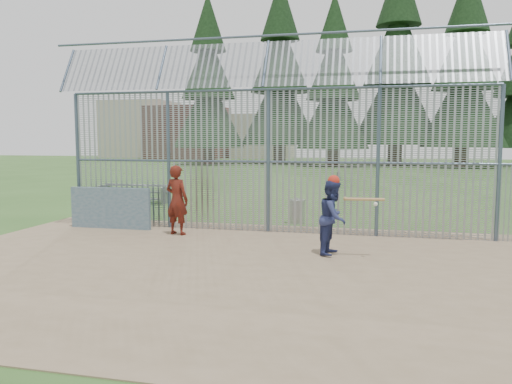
% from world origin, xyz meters
% --- Properties ---
extents(ground, '(120.00, 120.00, 0.00)m').
position_xyz_m(ground, '(0.00, 0.00, 0.00)').
color(ground, '#2D511E').
rests_on(ground, ground).
extents(dirt_infield, '(14.00, 10.00, 0.02)m').
position_xyz_m(dirt_infield, '(0.00, -0.50, 0.01)').
color(dirt_infield, '#756047').
rests_on(dirt_infield, ground).
extents(dugout_wall, '(2.50, 0.12, 1.20)m').
position_xyz_m(dugout_wall, '(-4.60, 2.90, 0.62)').
color(dugout_wall, '#38566B').
rests_on(dugout_wall, dirt_infield).
extents(batter, '(0.78, 0.93, 1.69)m').
position_xyz_m(batter, '(2.02, 1.07, 0.87)').
color(batter, navy).
rests_on(batter, dirt_infield).
extents(onlooker, '(0.79, 0.63, 1.91)m').
position_xyz_m(onlooker, '(-2.34, 2.48, 0.97)').
color(onlooker, maroon).
rests_on(onlooker, dirt_infield).
extents(bg_kid_seated, '(0.51, 0.51, 0.87)m').
position_xyz_m(bg_kid_seated, '(1.04, 17.21, 0.44)').
color(bg_kid_seated, slate).
rests_on(bg_kid_seated, ground).
extents(batting_gear, '(1.26, 0.47, 0.64)m').
position_xyz_m(batting_gear, '(2.15, 1.04, 1.61)').
color(batting_gear, '#B22517').
rests_on(batting_gear, ground).
extents(trash_can, '(0.56, 0.56, 0.82)m').
position_xyz_m(trash_can, '(0.57, 5.15, 0.38)').
color(trash_can, gray).
rests_on(trash_can, ground).
extents(bleacher, '(3.00, 0.95, 0.72)m').
position_xyz_m(bleacher, '(-6.80, 8.75, 0.41)').
color(bleacher, slate).
rests_on(bleacher, ground).
extents(backstop_fence, '(20.09, 0.81, 5.30)m').
position_xyz_m(backstop_fence, '(1.81, 3.43, 2.36)').
color(backstop_fence, '#47566B').
rests_on(backstop_fence, ground).
extents(conifer_row, '(38.48, 12.26, 20.20)m').
position_xyz_m(conifer_row, '(1.93, 41.51, 10.83)').
color(conifer_row, '#332319').
rests_on(conifer_row, ground).
extents(distant_buildings, '(26.50, 10.50, 8.00)m').
position_xyz_m(distant_buildings, '(-23.18, 56.49, 3.60)').
color(distant_buildings, brown).
rests_on(distant_buildings, ground).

